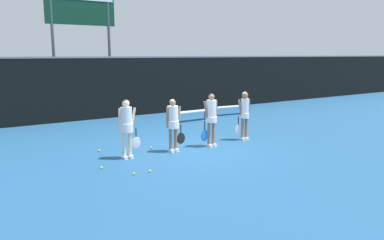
{
  "coord_description": "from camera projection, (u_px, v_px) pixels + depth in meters",
  "views": [
    {
      "loc": [
        -6.48,
        -10.1,
        3.08
      ],
      "look_at": [
        0.05,
        0.01,
        0.96
      ],
      "focal_mm": 35.0,
      "sensor_mm": 36.0,
      "label": 1
    }
  ],
  "objects": [
    {
      "name": "ground_plane",
      "position": [
        191.0,
        149.0,
        12.35
      ],
      "size": [
        140.0,
        140.0,
        0.0
      ],
      "primitive_type": "plane",
      "color": "#235684"
    },
    {
      "name": "fence_windscreen",
      "position": [
        110.0,
        87.0,
        18.11
      ],
      "size": [
        60.0,
        0.08,
        2.98
      ],
      "color": "black",
      "rests_on": "ground_plane"
    },
    {
      "name": "scoreboard",
      "position": [
        81.0,
        22.0,
        18.25
      ],
      "size": [
        3.39,
        0.15,
        5.95
      ],
      "color": "#515156",
      "rests_on": "ground_plane"
    },
    {
      "name": "bench_courtside",
      "position": [
        192.0,
        112.0,
        17.41
      ],
      "size": [
        2.03,
        0.39,
        0.47
      ],
      "rotation": [
        0.0,
        0.0,
        0.02
      ],
      "color": "silver",
      "rests_on": "ground_plane"
    },
    {
      "name": "bench_far",
      "position": [
        229.0,
        107.0,
        19.18
      ],
      "size": [
        2.12,
        0.55,
        0.44
      ],
      "rotation": [
        0.0,
        0.0,
        -0.09
      ],
      "color": "silver",
      "rests_on": "ground_plane"
    },
    {
      "name": "player_0",
      "position": [
        127.0,
        123.0,
        11.03
      ],
      "size": [
        0.66,
        0.39,
        1.79
      ],
      "rotation": [
        0.0,
        0.0,
        -0.01
      ],
      "color": "beige",
      "rests_on": "ground_plane"
    },
    {
      "name": "player_1",
      "position": [
        173.0,
        121.0,
        11.83
      ],
      "size": [
        0.69,
        0.39,
        1.69
      ],
      "rotation": [
        0.0,
        0.0,
        0.05
      ],
      "color": "#8C664C",
      "rests_on": "ground_plane"
    },
    {
      "name": "player_2",
      "position": [
        211.0,
        115.0,
        12.49
      ],
      "size": [
        0.66,
        0.38,
        1.81
      ],
      "rotation": [
        0.0,
        0.0,
        0.01
      ],
      "color": "#8C664C",
      "rests_on": "ground_plane"
    },
    {
      "name": "player_3",
      "position": [
        244.0,
        112.0,
        13.47
      ],
      "size": [
        0.6,
        0.33,
        1.76
      ],
      "rotation": [
        0.0,
        0.0,
        -0.16
      ],
      "color": "#8C664C",
      "rests_on": "ground_plane"
    },
    {
      "name": "tennis_ball_0",
      "position": [
        134.0,
        174.0,
        9.67
      ],
      "size": [
        0.07,
        0.07,
        0.07
      ],
      "primitive_type": "sphere",
      "color": "#CCE033",
      "rests_on": "ground_plane"
    },
    {
      "name": "tennis_ball_1",
      "position": [
        150.0,
        171.0,
        9.88
      ],
      "size": [
        0.07,
        0.07,
        0.07
      ],
      "primitive_type": "sphere",
      "color": "#CCE033",
      "rests_on": "ground_plane"
    },
    {
      "name": "tennis_ball_2",
      "position": [
        123.0,
        151.0,
        11.87
      ],
      "size": [
        0.07,
        0.07,
        0.07
      ],
      "primitive_type": "sphere",
      "color": "#CCE033",
      "rests_on": "ground_plane"
    },
    {
      "name": "tennis_ball_3",
      "position": [
        151.0,
        148.0,
        12.35
      ],
      "size": [
        0.07,
        0.07,
        0.07
      ],
      "primitive_type": "sphere",
      "color": "#CCE033",
      "rests_on": "ground_plane"
    },
    {
      "name": "tennis_ball_4",
      "position": [
        201.0,
        135.0,
        14.27
      ],
      "size": [
        0.07,
        0.07,
        0.07
      ],
      "primitive_type": "sphere",
      "color": "#CCE033",
      "rests_on": "ground_plane"
    },
    {
      "name": "tennis_ball_5",
      "position": [
        101.0,
        168.0,
        10.19
      ],
      "size": [
        0.07,
        0.07,
        0.07
      ],
      "primitive_type": "sphere",
      "color": "#CCE033",
      "rests_on": "ground_plane"
    },
    {
      "name": "tennis_ball_6",
      "position": [
        99.0,
        150.0,
        11.99
      ],
      "size": [
        0.07,
        0.07,
        0.07
      ],
      "primitive_type": "sphere",
      "color": "#CCE033",
      "rests_on": "ground_plane"
    }
  ]
}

